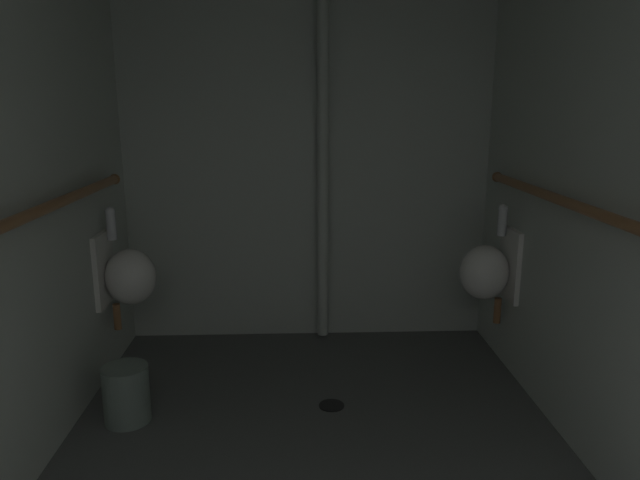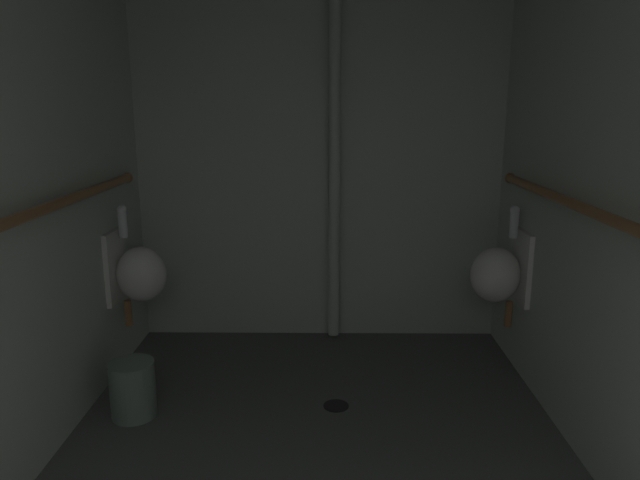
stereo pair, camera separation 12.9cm
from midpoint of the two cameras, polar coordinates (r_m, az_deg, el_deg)
wall_back at (r=4.02m, az=0.86°, el=7.25°), size 2.60×0.06×2.42m
urinal_left_mid at (r=3.69m, az=-16.38°, el=-3.04°), size 0.32×0.30×0.76m
urinal_right_mid at (r=3.71m, az=18.00°, el=-3.07°), size 0.32×0.30×0.76m
standpipe_back_wall at (r=3.91m, az=2.37°, el=7.08°), size 0.07×0.07×2.37m
floor_drain at (r=3.34m, az=2.73°, el=-15.82°), size 0.14×0.14×0.01m
waste_bin at (r=3.32m, az=-16.70°, el=-13.77°), size 0.24×0.24×0.30m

